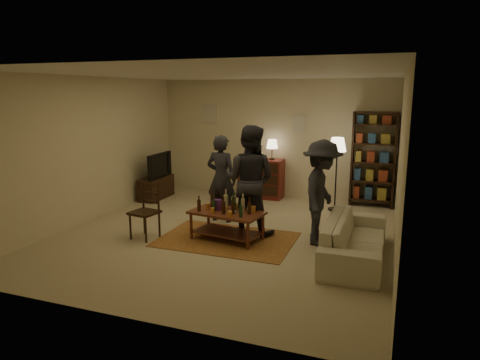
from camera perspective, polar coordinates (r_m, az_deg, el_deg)
The scene contains 13 objects.
floor at distance 7.48m, azimuth -1.89°, elevation -7.15°, with size 6.00×6.00×0.00m, color #C6B793.
room_shell at distance 10.12m, azimuth 0.92°, elevation 8.27°, with size 6.00×6.00×6.00m.
rug at distance 7.18m, azimuth -1.76°, elevation -7.90°, with size 2.20×1.50×0.01m, color brown.
coffee_table at distance 7.06m, azimuth -1.79°, elevation -4.71°, with size 1.27×0.82×0.83m.
dining_chair at distance 7.33m, azimuth -12.34°, elevation -3.71°, with size 0.48×0.48×0.96m.
tv_stand at distance 10.00m, azimuth -11.13°, elevation -0.25°, with size 0.40×1.00×1.06m.
dresser at distance 9.90m, azimuth 2.89°, elevation 0.36°, with size 1.00×0.50×1.36m.
bookshelf at distance 9.46m, azimuth 17.32°, elevation 2.76°, with size 0.90×0.34×2.02m.
floor_lamp at distance 8.90m, azimuth 12.84°, elevation 4.00°, with size 0.36×0.36×1.51m.
sofa at distance 6.54m, azimuth 15.10°, elevation -7.56°, with size 2.08×0.81×0.61m, color beige.
person_left at distance 8.02m, azimuth -2.50°, elevation 0.22°, with size 0.60×0.39×1.64m, color #25242B.
person_right at distance 7.27m, azimuth 1.30°, elevation -0.03°, with size 0.91×0.71×1.88m, color #26252C.
person_by_sofa at distance 6.89m, azimuth 10.80°, elevation -1.70°, with size 1.09×0.63×1.69m, color #24242C.
Camera 1 is at (2.64, -6.57, 2.41)m, focal length 32.00 mm.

